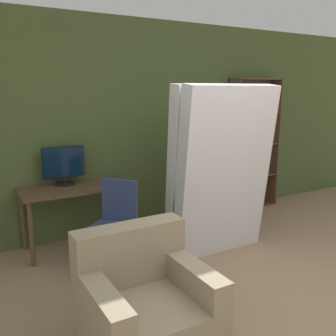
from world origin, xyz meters
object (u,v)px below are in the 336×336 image
at_px(office_chair, 114,235).
at_px(armchair, 145,306).
at_px(bookshelf, 247,146).
at_px(monitor, 64,165).
at_px(mattress_near, 225,172).
at_px(mattress_far, 214,169).

xyz_separation_m(office_chair, armchair, (-0.27, -1.24, -0.05)).
distance_m(office_chair, bookshelf, 2.79).
bearing_deg(monitor, mattress_near, -37.89).
distance_m(bookshelf, mattress_near, 1.79).
bearing_deg(mattress_far, bookshelf, 35.95).
bearing_deg(armchair, mattress_near, 33.59).
xyz_separation_m(mattress_near, armchair, (-1.48, -0.98, -0.62)).
xyz_separation_m(monitor, mattress_near, (1.46, -1.13, -0.03)).
relative_size(mattress_near, mattress_far, 1.00).
relative_size(mattress_near, armchair, 2.22).
xyz_separation_m(office_chair, mattress_near, (1.21, -0.26, 0.57)).
relative_size(monitor, bookshelf, 0.25).
xyz_separation_m(office_chair, mattress_far, (1.21, -0.07, 0.57)).
xyz_separation_m(monitor, mattress_far, (1.46, -0.94, -0.03)).
relative_size(monitor, armchair, 0.57).
distance_m(monitor, armchair, 2.21).
relative_size(monitor, office_chair, 0.53).
height_order(office_chair, mattress_far, mattress_far).
bearing_deg(monitor, bookshelf, 0.74).
height_order(mattress_near, mattress_far, same).
bearing_deg(armchair, mattress_far, 38.37).
height_order(office_chair, mattress_near, mattress_near).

